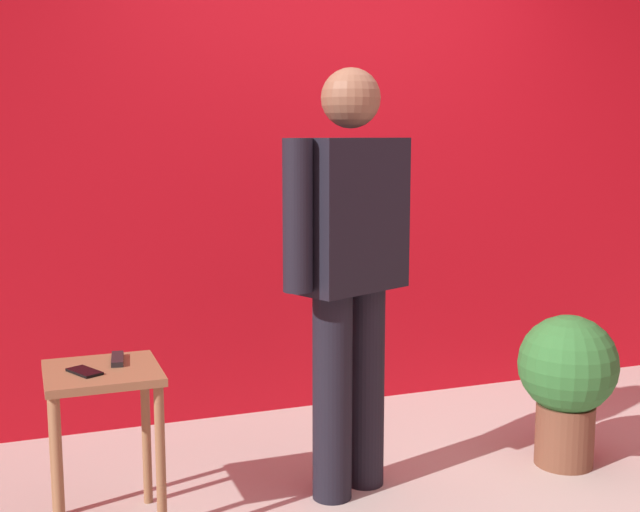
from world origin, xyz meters
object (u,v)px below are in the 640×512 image
at_px(tv_remote, 117,359).
at_px(potted_plant, 567,377).
at_px(standing_person, 350,261).
at_px(side_table, 103,404).
at_px(cell_phone, 84,372).

xyz_separation_m(tv_remote, potted_plant, (1.93, -0.17, -0.23)).
xyz_separation_m(standing_person, potted_plant, (1.02, -0.09, -0.56)).
bearing_deg(potted_plant, standing_person, 175.00).
xyz_separation_m(standing_person, tv_remote, (-0.92, 0.08, -0.34)).
xyz_separation_m(side_table, potted_plant, (2.00, -0.09, -0.09)).
bearing_deg(side_table, cell_phone, -153.85).
height_order(cell_phone, tv_remote, tv_remote).
xyz_separation_m(standing_person, cell_phone, (-1.05, -0.03, -0.34)).
distance_m(standing_person, tv_remote, 0.98).
relative_size(side_table, cell_phone, 4.35).
bearing_deg(side_table, tv_remote, 50.72).
distance_m(side_table, potted_plant, 2.00).
bearing_deg(potted_plant, cell_phone, 178.42).
xyz_separation_m(side_table, cell_phone, (-0.06, -0.03, 0.14)).
distance_m(standing_person, potted_plant, 1.17).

